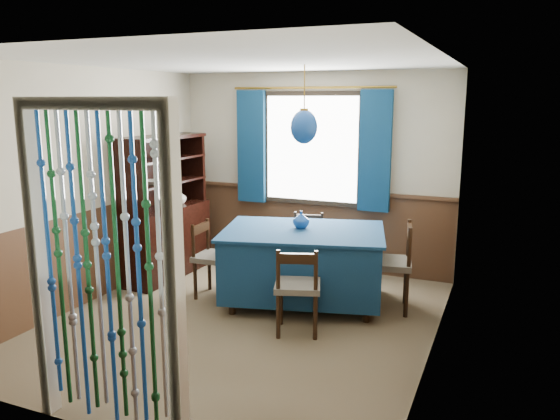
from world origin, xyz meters
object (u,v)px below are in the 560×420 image
at_px(chair_left, 212,257).
at_px(vase_table, 301,220).
at_px(pendant_lamp, 304,127).
at_px(bowl_shelf, 153,182).
at_px(sideboard, 164,228).
at_px(chair_far, 307,246).
at_px(chair_near, 298,287).
at_px(vase_sideboard, 180,196).
at_px(chair_right, 392,264).
at_px(dining_table, 303,261).

distance_m(chair_left, vase_table, 1.08).
xyz_separation_m(pendant_lamp, bowl_shelf, (-1.85, -0.04, -0.67)).
distance_m(sideboard, bowl_shelf, 0.67).
bearing_deg(chair_left, chair_far, 135.81).
bearing_deg(chair_far, chair_near, 93.37).
bearing_deg(chair_far, vase_table, 90.68).
xyz_separation_m(chair_near, chair_left, (-1.23, 0.56, -0.00)).
bearing_deg(vase_table, pendant_lamp, -54.23).
bearing_deg(chair_left, chair_near, 62.74).
relative_size(chair_near, sideboard, 0.49).
bearing_deg(vase_sideboard, pendant_lamp, -14.88).
distance_m(sideboard, vase_table, 1.89).
height_order(chair_far, sideboard, sideboard).
xyz_separation_m(chair_right, bowl_shelf, (-2.77, -0.24, 0.72)).
bearing_deg(chair_near, chair_far, 88.31).
bearing_deg(pendant_lamp, chair_left, -169.24).
bearing_deg(sideboard, chair_left, -22.01).
height_order(chair_near, pendant_lamp, pendant_lamp).
bearing_deg(sideboard, chair_near, -22.14).
relative_size(sideboard, vase_table, 10.23).
relative_size(dining_table, sideboard, 1.10).
bearing_deg(vase_table, chair_far, 104.24).
relative_size(bowl_shelf, vase_sideboard, 1.24).
bearing_deg(bowl_shelf, chair_near, -18.81).
height_order(dining_table, bowl_shelf, bowl_shelf).
bearing_deg(dining_table, chair_right, -2.30).
bearing_deg(chair_left, bowl_shelf, -102.88).
bearing_deg(sideboard, vase_sideboard, 79.76).
relative_size(sideboard, pendant_lamp, 2.21).
bearing_deg(sideboard, dining_table, -4.36).
height_order(pendant_lamp, vase_sideboard, pendant_lamp).
height_order(chair_right, bowl_shelf, bowl_shelf).
bearing_deg(bowl_shelf, chair_right, 4.87).
height_order(dining_table, chair_left, chair_left).
bearing_deg(vase_sideboard, chair_left, -38.72).
bearing_deg(chair_right, dining_table, 90.85).
bearing_deg(sideboard, pendant_lamp, -4.36).
xyz_separation_m(dining_table, bowl_shelf, (-1.85, -0.04, 0.75)).
bearing_deg(pendant_lamp, vase_table, 125.77).
bearing_deg(chair_left, pendant_lamp, 97.91).
height_order(chair_far, chair_right, chair_right).
height_order(chair_near, sideboard, sideboard).
xyz_separation_m(chair_far, pendant_lamp, (0.21, -0.70, 1.45)).
bearing_deg(chair_right, chair_near, 132.76).
bearing_deg(vase_sideboard, chair_near, -30.80).
relative_size(dining_table, bowl_shelf, 8.10).
xyz_separation_m(chair_near, vase_sideboard, (-2.08, 1.24, 0.51)).
relative_size(chair_far, vase_sideboard, 4.30).
height_order(vase_table, vase_sideboard, vase_sideboard).
relative_size(pendant_lamp, vase_table, 4.64).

